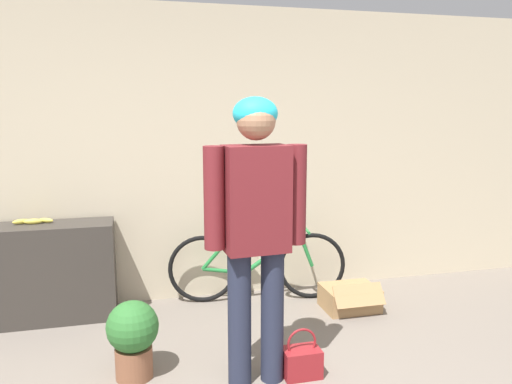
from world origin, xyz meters
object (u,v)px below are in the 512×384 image
at_px(handbag, 301,361).
at_px(cardboard_box, 350,298).
at_px(person, 256,216).
at_px(banana, 33,221).
at_px(bicycle, 258,264).
at_px(potted_plant, 133,335).

xyz_separation_m(handbag, cardboard_box, (0.77, 0.94, -0.00)).
height_order(person, handbag, person).
relative_size(banana, handbag, 0.98).
bearing_deg(bicycle, cardboard_box, -19.71).
bearing_deg(bicycle, handbag, -83.19).
xyz_separation_m(banana, cardboard_box, (2.58, -0.46, -0.72)).
relative_size(person, cardboard_box, 3.90).
relative_size(person, bicycle, 1.13).
distance_m(bicycle, potted_plant, 1.54).
distance_m(person, potted_plant, 1.11).
height_order(bicycle, potted_plant, bicycle).
height_order(person, banana, person).
bearing_deg(handbag, person, 176.98).
relative_size(bicycle, handbag, 4.84).
bearing_deg(handbag, bicycle, 87.94).
bearing_deg(cardboard_box, handbag, -129.43).
distance_m(bicycle, cardboard_box, 0.86).
distance_m(person, banana, 2.06).
bearing_deg(bicycle, person, -95.99).
xyz_separation_m(bicycle, banana, (-1.86, 0.07, 0.49)).
bearing_deg(potted_plant, person, -17.31).
height_order(banana, potted_plant, banana).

